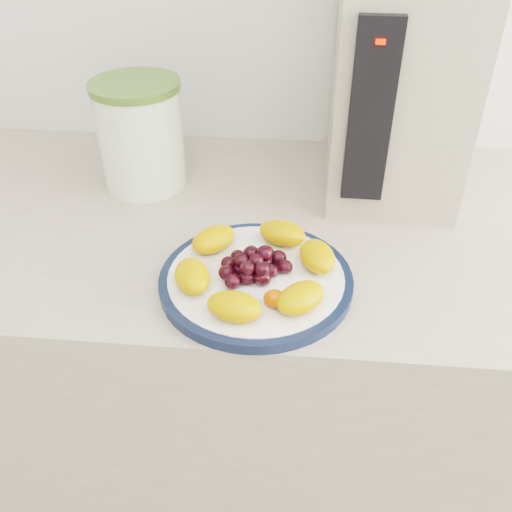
{
  "coord_description": "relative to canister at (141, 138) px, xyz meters",
  "views": [
    {
      "loc": [
        0.0,
        0.42,
        1.4
      ],
      "look_at": [
        -0.06,
        1.03,
        0.95
      ],
      "focal_mm": 40.0,
      "sensor_mm": 36.0,
      "label": 1
    }
  ],
  "objects": [
    {
      "name": "canister",
      "position": [
        0.0,
        0.0,
        0.0
      ],
      "size": [
        0.15,
        0.15,
        0.17
      ],
      "primitive_type": "cylinder",
      "rotation": [
        0.0,
        0.0,
        0.03
      ],
      "color": "#396C1D",
      "rests_on": "counter"
    },
    {
      "name": "canister_lid",
      "position": [
        0.0,
        0.0,
        0.09
      ],
      "size": [
        0.15,
        0.15,
        0.01
      ],
      "primitive_type": "cylinder",
      "rotation": [
        0.0,
        0.0,
        0.03
      ],
      "color": "#4C692E",
      "rests_on": "canister"
    },
    {
      "name": "appliance_body",
      "position": [
        0.42,
        0.05,
        0.09
      ],
      "size": [
        0.21,
        0.29,
        0.36
      ],
      "primitive_type": "cube",
      "rotation": [
        0.0,
        0.0,
        -0.02
      ],
      "color": "#A99F8E",
      "rests_on": "counter"
    },
    {
      "name": "plate_face",
      "position": [
        0.22,
        -0.27,
        -0.08
      ],
      "size": [
        0.24,
        0.24,
        0.02
      ],
      "primitive_type": "cylinder",
      "color": "white",
      "rests_on": "counter"
    },
    {
      "name": "plate_rim",
      "position": [
        0.22,
        -0.27,
        -0.08
      ],
      "size": [
        0.27,
        0.27,
        0.01
      ],
      "primitive_type": "cylinder",
      "color": "#111E38",
      "rests_on": "counter"
    },
    {
      "name": "fruit_plate",
      "position": [
        0.22,
        -0.27,
        -0.05
      ],
      "size": [
        0.23,
        0.23,
        0.04
      ],
      "color": "orange",
      "rests_on": "plate_face"
    },
    {
      "name": "appliance_led",
      "position": [
        0.37,
        -0.11,
        0.2
      ],
      "size": [
        0.01,
        0.01,
        0.01
      ],
      "primitive_type": "cube",
      "rotation": [
        0.0,
        0.0,
        -0.02
      ],
      "color": "#FF0C05",
      "rests_on": "appliance_panel"
    },
    {
      "name": "cabinet_face",
      "position": [
        0.28,
        -0.1,
        -0.57
      ],
      "size": [
        3.48,
        0.58,
        0.84
      ],
      "primitive_type": "cube",
      "color": "#9C7651",
      "rests_on": "floor"
    },
    {
      "name": "counter",
      "position": [
        0.28,
        -0.1,
        -0.54
      ],
      "size": [
        3.5,
        0.6,
        0.9
      ],
      "primitive_type": "cube",
      "color": "#AEA190",
      "rests_on": "floor"
    },
    {
      "name": "appliance_panel",
      "position": [
        0.37,
        -0.1,
        0.1
      ],
      "size": [
        0.06,
        0.02,
        0.27
      ],
      "primitive_type": "cube",
      "rotation": [
        0.0,
        0.0,
        -0.02
      ],
      "color": "black",
      "rests_on": "appliance_body"
    }
  ]
}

